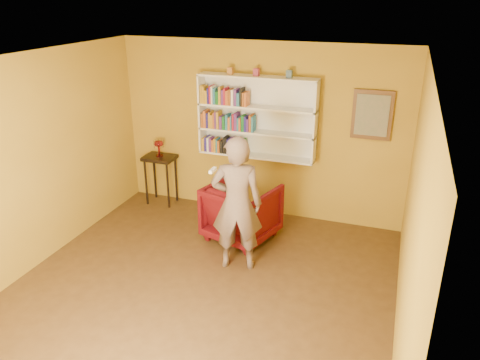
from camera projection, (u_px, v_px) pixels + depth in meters
name	position (u px, v px, depth m)	size (l,w,h in m)	color
room_shell	(192.00, 220.00, 5.14)	(5.30, 5.80, 2.88)	#462F16
bookshelf	(258.00, 117.00, 7.03)	(1.80, 0.29, 1.23)	white
books_row_lower	(224.00, 145.00, 7.26)	(0.70, 0.19, 0.26)	#BD8F21
books_row_middle	(228.00, 121.00, 7.10)	(0.84, 0.19, 0.27)	#9B4F1C
books_row_upper	(224.00, 96.00, 6.98)	(0.74, 0.19, 0.27)	#BD8F21
ornament_left	(230.00, 71.00, 6.85)	(0.08, 0.08, 0.10)	#BF7A36
ornament_centre	(256.00, 72.00, 6.72)	(0.08, 0.08, 0.11)	#9E3451
ornament_right	(289.00, 74.00, 6.58)	(0.08, 0.08, 0.11)	#425B6E
framed_painting	(372.00, 115.00, 6.50)	(0.55, 0.05, 0.70)	#563518
console_table	(160.00, 164.00, 7.73)	(0.51, 0.39, 0.83)	black
ruby_lustre	(159.00, 145.00, 7.61)	(0.16, 0.17, 0.27)	maroon
armchair	(242.00, 212.00, 6.71)	(0.89, 0.91, 0.83)	#46050D
person	(237.00, 204.00, 5.83)	(0.65, 0.42, 1.77)	#6E5950
game_remote	(213.00, 170.00, 5.32)	(0.04, 0.15, 0.04)	white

